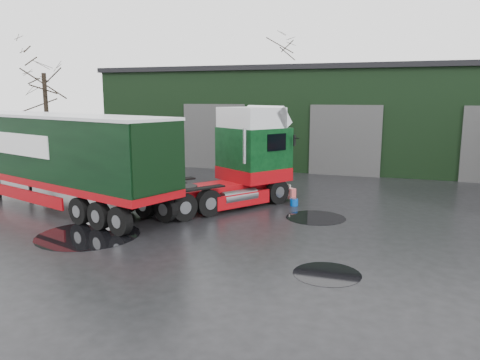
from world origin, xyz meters
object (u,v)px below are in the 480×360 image
at_px(trailer_left, 57,161).
at_px(tree_back_b, 468,105).
at_px(tree_left, 46,100).
at_px(hero_tractor, 218,158).
at_px(tree_back_a, 279,93).
at_px(wash_bucket, 294,202).
at_px(warehouse, 356,116).

xyz_separation_m(trailer_left, tree_back_b, (18.10, 27.67, 1.84)).
xyz_separation_m(tree_left, tree_back_b, (27.00, 18.00, -0.50)).
bearing_deg(tree_left, trailer_left, -47.39).
bearing_deg(hero_tractor, tree_back_a, 132.61).
distance_m(trailer_left, tree_left, 13.35).
xyz_separation_m(wash_bucket, tree_back_a, (-6.98, 24.36, 4.60)).
height_order(warehouse, wash_bucket, warehouse).
xyz_separation_m(hero_tractor, tree_back_a, (-4.06, 25.50, 2.71)).
bearing_deg(tree_back_a, wash_bucket, -74.01).
distance_m(tree_back_a, tree_back_b, 16.03).
distance_m(warehouse, tree_left, 20.64).
bearing_deg(wash_bucket, hero_tractor, -158.57).
relative_size(wash_bucket, tree_left, 0.04).
bearing_deg(tree_back_a, hero_tractor, -80.95).
relative_size(wash_bucket, tree_back_a, 0.03).
bearing_deg(tree_back_b, trailer_left, -123.19).
distance_m(warehouse, hero_tractor, 16.03).
xyz_separation_m(hero_tractor, trailer_left, (-6.17, -2.17, -0.13)).
bearing_deg(wash_bucket, tree_back_a, 105.99).
distance_m(trailer_left, tree_back_a, 27.90).
xyz_separation_m(warehouse, hero_tractor, (-3.94, -15.50, -1.12)).
relative_size(tree_left, tree_back_a, 0.89).
height_order(tree_back_a, tree_back_b, tree_back_a).
bearing_deg(warehouse, tree_left, -157.17).
bearing_deg(trailer_left, tree_left, 61.10).
relative_size(trailer_left, wash_bucket, 37.74).
distance_m(wash_bucket, tree_left, 19.50).
bearing_deg(tree_left, hero_tractor, -26.47).
bearing_deg(trailer_left, hero_tractor, -52.10).
height_order(trailer_left, wash_bucket, trailer_left).
distance_m(hero_tractor, tree_back_b, 28.21).
xyz_separation_m(warehouse, tree_back_b, (8.00, 10.00, 0.59)).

